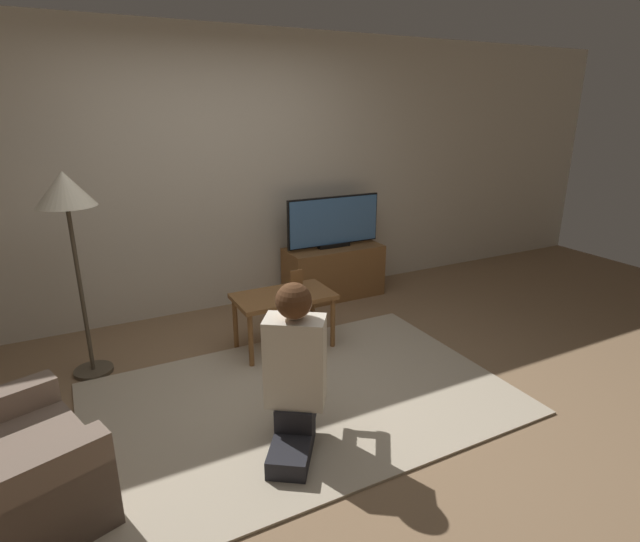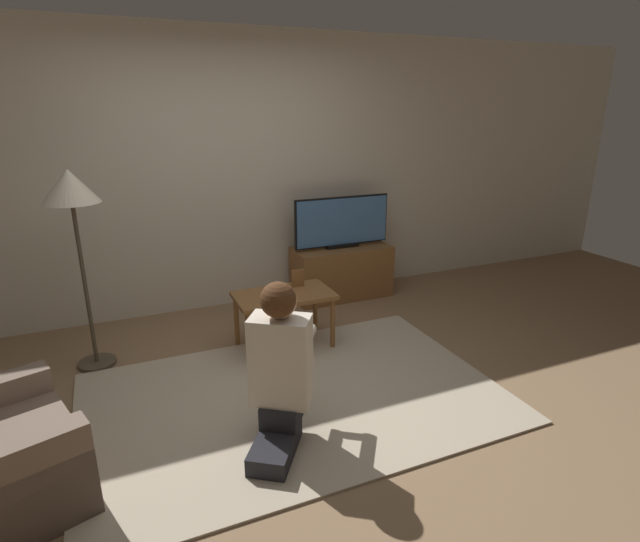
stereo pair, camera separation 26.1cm
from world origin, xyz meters
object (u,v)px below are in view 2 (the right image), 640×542
object	(u,v)px
tv	(342,222)
coffee_table	(284,300)
floor_lamp	(72,201)
person_kneeling	(280,364)

from	to	relation	value
tv	coffee_table	world-z (taller)	tv
floor_lamp	person_kneeling	bearing A→B (deg)	-54.94
tv	coffee_table	size ratio (longest dim) A/B	1.29
floor_lamp	tv	bearing A→B (deg)	13.62
tv	floor_lamp	bearing A→B (deg)	-166.38
coffee_table	floor_lamp	xyz separation A→B (m)	(-1.44, 0.29, 0.87)
tv	coffee_table	distance (m)	1.34
tv	floor_lamp	size ratio (longest dim) A/B	0.68
tv	person_kneeling	xyz separation A→B (m)	(-1.37, -2.03, -0.29)
person_kneeling	tv	bearing A→B (deg)	-89.96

